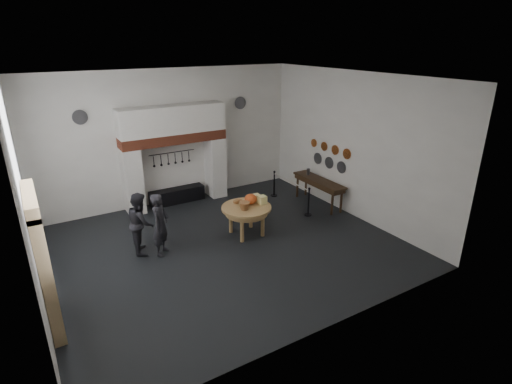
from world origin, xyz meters
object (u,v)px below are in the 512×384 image
iron_range (177,195)px  work_table (246,208)px  visitor_far (141,223)px  barrier_post_near (309,202)px  visitor_near (160,224)px  barrier_post_far (274,184)px  side_table (319,180)px

iron_range → work_table: size_ratio=1.32×
visitor_far → barrier_post_near: bearing=-81.7°
visitor_near → barrier_post_far: bearing=-26.3°
visitor_near → visitor_far: (-0.40, 0.40, -0.02)m
side_table → barrier_post_far: size_ratio=2.44×
visitor_near → visitor_far: 0.57m
work_table → barrier_post_far: size_ratio=1.59×
visitor_far → barrier_post_far: size_ratio=1.85×
visitor_near → barrier_post_far: visitor_near is taller
work_table → barrier_post_far: barrier_post_far is taller
visitor_near → visitor_far: bearing=86.9°
visitor_near → barrier_post_near: bearing=-48.9°
barrier_post_far → barrier_post_near: bearing=-90.0°
side_table → iron_range: bearing=146.8°
barrier_post_far → visitor_near: bearing=-158.2°
iron_range → visitor_far: (-2.01, -2.78, 0.58)m
work_table → barrier_post_near: 2.41m
barrier_post_far → side_table: bearing=-58.8°
work_table → barrier_post_far: bearing=41.9°
iron_range → visitor_near: bearing=-116.8°
visitor_near → barrier_post_near: 4.86m
iron_range → side_table: bearing=-33.2°
iron_range → barrier_post_far: barrier_post_far is taller
visitor_near → barrier_post_far: (4.84, 1.94, -0.40)m
visitor_far → barrier_post_near: visitor_far is taller
visitor_near → visitor_far: size_ratio=1.02×
work_table → barrier_post_far: (2.37, 2.13, -0.39)m
side_table → barrier_post_far: 1.73m
barrier_post_near → iron_range: bearing=134.9°
work_table → side_table: size_ratio=0.65×
side_table → barrier_post_near: 1.12m
visitor_near → barrier_post_near: size_ratio=1.89×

